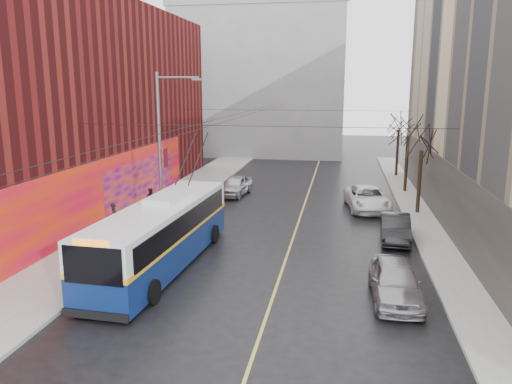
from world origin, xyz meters
TOP-DOWN VIEW (x-y plane):
  - ground at (0.00, 0.00)m, footprint 140.00×140.00m
  - sidewalk_left at (-8.00, 12.00)m, footprint 4.00×60.00m
  - sidewalk_right at (9.00, 12.00)m, footprint 2.00×60.00m
  - lane_line at (1.50, 14.00)m, footprint 0.12×50.00m
  - building_left at (-15.99, 13.99)m, footprint 12.11×36.00m
  - building_far at (-6.00, 44.99)m, footprint 20.50×12.10m
  - streetlight_pole at (-6.14, 10.00)m, footprint 2.65×0.60m
  - catenary_wires at (-2.54, 14.77)m, footprint 18.00×60.00m
  - tree_near at (9.00, 16.00)m, footprint 3.20×3.20m
  - tree_mid at (9.00, 23.00)m, footprint 3.20×3.20m
  - tree_far at (9.00, 30.00)m, footprint 3.20×3.20m
  - puddle at (-4.25, 0.08)m, footprint 2.14×3.75m
  - pigeons_flying at (-2.24, 10.01)m, footprint 1.52×1.42m
  - trolleybus at (-4.05, 3.92)m, footprint 3.27×12.18m
  - parked_car_a at (6.23, 1.92)m, footprint 1.99×4.65m
  - parked_car_b at (7.00, 9.82)m, footprint 1.70×4.36m
  - parked_car_c at (5.80, 16.75)m, footprint 3.31×5.88m
  - following_car at (-4.02, 19.71)m, footprint 2.34×4.61m
  - pedestrian_a at (-8.73, 8.82)m, footprint 0.50×0.64m
  - pedestrian_b at (-8.25, 13.27)m, footprint 0.95×0.93m

SIDE VIEW (x-z plane):
  - ground at x=0.00m, z-range 0.00..0.00m
  - lane_line at x=1.50m, z-range 0.00..0.01m
  - puddle at x=-4.25m, z-range 0.00..0.01m
  - sidewalk_left at x=-8.00m, z-range 0.00..0.15m
  - sidewalk_right at x=9.00m, z-range 0.00..0.15m
  - parked_car_b at x=7.00m, z-range 0.00..1.41m
  - following_car at x=-4.02m, z-range 0.00..1.51m
  - parked_car_c at x=5.80m, z-range 0.00..1.55m
  - parked_car_a at x=6.23m, z-range 0.00..1.57m
  - pedestrian_b at x=-8.25m, z-range 0.15..1.69m
  - pedestrian_a at x=-8.73m, z-range 0.15..1.71m
  - trolleybus at x=-4.05m, z-range -1.27..4.45m
  - streetlight_pole at x=-6.14m, z-range 0.35..9.35m
  - tree_near at x=9.00m, z-range 1.78..8.18m
  - tree_far at x=9.00m, z-range 1.86..8.43m
  - tree_mid at x=9.00m, z-range 1.91..8.59m
  - catenary_wires at x=-2.54m, z-range 6.13..6.36m
  - pigeons_flying at x=-2.24m, z-range 5.96..7.88m
  - building_left at x=-15.99m, z-range -0.01..13.99m
  - building_far at x=-6.00m, z-range 0.02..18.02m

